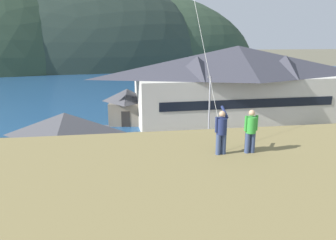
{
  "coord_description": "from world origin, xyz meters",
  "views": [
    {
      "loc": [
        -4.13,
        -19.45,
        11.12
      ],
      "look_at": [
        0.31,
        9.0,
        3.69
      ],
      "focal_mm": 33.89,
      "sensor_mm": 36.0,
      "label": 1
    }
  ],
  "objects": [
    {
      "name": "parked_car_back_row_right",
      "position": [
        2.5,
        7.44,
        1.06
      ],
      "size": [
        4.25,
        2.15,
        1.82
      ],
      "color": "navy",
      "rests_on": "parking_lot_pad"
    },
    {
      "name": "storage_shed_waterside",
      "position": [
        -3.09,
        22.73,
        2.4
      ],
      "size": [
        5.5,
        5.82,
        4.63
      ],
      "color": "#756B5B",
      "rests_on": "ground"
    },
    {
      "name": "far_hill_east_peak",
      "position": [
        -48.6,
        112.21,
        0.0
      ],
      "size": [
        91.06,
        65.72,
        84.14
      ],
      "primitive_type": "ellipsoid",
      "color": "#334733",
      "rests_on": "ground"
    },
    {
      "name": "parked_car_front_row_red",
      "position": [
        11.28,
        1.62,
        1.06
      ],
      "size": [
        4.23,
        2.1,
        1.82
      ],
      "color": "#236633",
      "rests_on": "parking_lot_pad"
    },
    {
      "name": "parked_car_corner_spot",
      "position": [
        -3.95,
        0.75,
        1.06
      ],
      "size": [
        4.25,
        2.14,
        1.82
      ],
      "color": "red",
      "rests_on": "parking_lot_pad"
    },
    {
      "name": "wharf_dock",
      "position": [
        0.47,
        31.95,
        0.35
      ],
      "size": [
        3.2,
        11.42,
        0.7
      ],
      "color": "#70604C",
      "rests_on": "ground"
    },
    {
      "name": "parking_lot_pad",
      "position": [
        0.0,
        5.0,
        0.05
      ],
      "size": [
        40.0,
        20.0,
        0.1
      ],
      "primitive_type": "cube",
      "color": "gray",
      "rests_on": "ground"
    },
    {
      "name": "far_hill_center_saddle",
      "position": [
        -35.7,
        112.51,
        0.0
      ],
      "size": [
        141.41,
        58.22,
        78.64
      ],
      "primitive_type": "ellipsoid",
      "color": "#2D3D33",
      "rests_on": "ground"
    },
    {
      "name": "parked_car_mid_row_center",
      "position": [
        6.28,
        0.15,
        1.06
      ],
      "size": [
        4.21,
        2.08,
        1.82
      ],
      "color": "#236633",
      "rests_on": "parking_lot_pad"
    },
    {
      "name": "person_companion",
      "position": [
        0.9,
        -8.21,
        7.65
      ],
      "size": [
        0.55,
        0.4,
        1.74
      ],
      "color": "#384770",
      "rests_on": "grassy_hill_foreground"
    },
    {
      "name": "ground_plane",
      "position": [
        0.0,
        0.0,
        0.0
      ],
      "size": [
        600.0,
        600.0,
        0.0
      ],
      "primitive_type": "plane",
      "color": "#66604C"
    },
    {
      "name": "bay_water",
      "position": [
        0.0,
        60.0,
        0.01
      ],
      "size": [
        360.0,
        84.0,
        0.03
      ],
      "primitive_type": "cube",
      "color": "navy",
      "rests_on": "ground"
    },
    {
      "name": "harbor_lodge",
      "position": [
        11.42,
        20.73,
        5.41
      ],
      "size": [
        28.32,
        10.71,
        10.21
      ],
      "color": "beige",
      "rests_on": "ground"
    },
    {
      "name": "parking_light_pole",
      "position": [
        4.74,
        10.55,
        4.36
      ],
      "size": [
        0.24,
        0.78,
        7.43
      ],
      "color": "#ADADB2",
      "rests_on": "parking_lot_pad"
    },
    {
      "name": "parked_car_back_row_left",
      "position": [
        -11.34,
        0.44,
        1.06
      ],
      "size": [
        4.36,
        2.38,
        1.82
      ],
      "color": "#9EA3A8",
      "rests_on": "parking_lot_pad"
    },
    {
      "name": "storage_shed_near_lot",
      "position": [
        -8.61,
        6.56,
        2.74
      ],
      "size": [
        7.55,
        6.17,
        5.28
      ],
      "color": "#474C56",
      "rests_on": "ground"
    },
    {
      "name": "parked_car_front_row_end",
      "position": [
        1.67,
        0.29,
        1.06
      ],
      "size": [
        4.32,
        2.29,
        1.82
      ],
      "color": "red",
      "rests_on": "parking_lot_pad"
    },
    {
      "name": "person_kite_flyer",
      "position": [
        -0.28,
        -8.19,
        7.67
      ],
      "size": [
        0.52,
        0.68,
        1.86
      ],
      "color": "#384770",
      "rests_on": "grassy_hill_foreground"
    },
    {
      "name": "parked_car_lone_by_shed",
      "position": [
        9.96,
        6.86,
        1.06
      ],
      "size": [
        4.31,
        2.28,
        1.82
      ],
      "color": "#9EA3A8",
      "rests_on": "parking_lot_pad"
    },
    {
      "name": "far_hill_far_shoulder",
      "position": [
        -1.91,
        119.97,
        0.0
      ],
      "size": [
        114.69,
        52.07,
        62.44
      ],
      "primitive_type": "ellipsoid",
      "color": "#334733",
      "rests_on": "ground"
    },
    {
      "name": "moored_boat_wharfside",
      "position": [
        -2.96,
        32.53,
        0.72
      ],
      "size": [
        2.57,
        6.97,
        2.16
      ],
      "color": "#23564C",
      "rests_on": "ground"
    },
    {
      "name": "parked_car_mid_row_near",
      "position": [
        -2.25,
        6.52,
        1.06
      ],
      "size": [
        4.28,
        2.21,
        1.82
      ],
      "color": "slate",
      "rests_on": "parking_lot_pad"
    }
  ]
}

